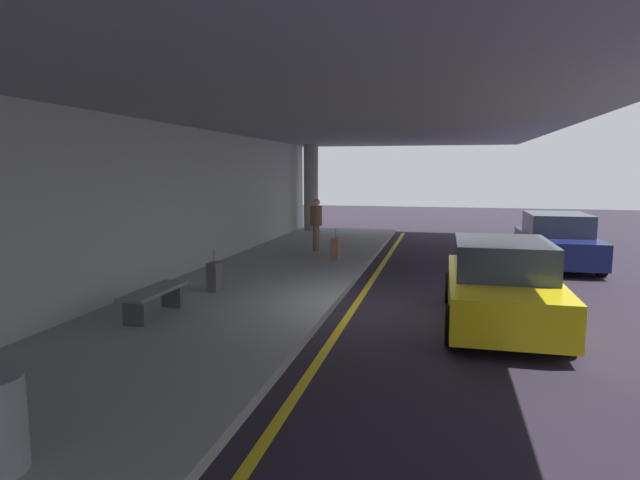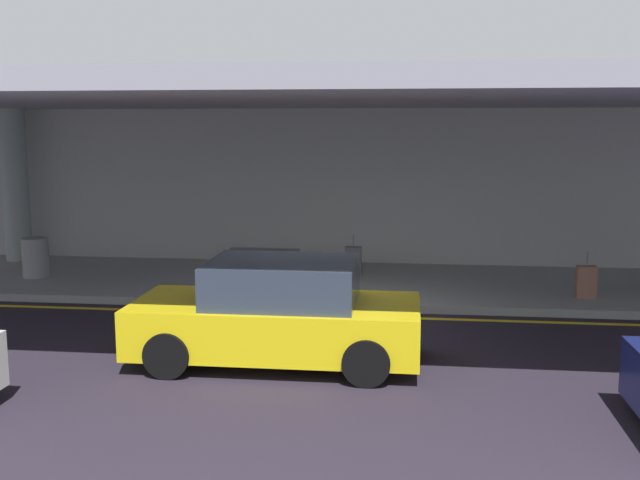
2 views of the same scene
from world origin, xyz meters
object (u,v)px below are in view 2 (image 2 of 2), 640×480
Objects in this scene: support_column_far_left at (15,185)px; car_yellow_taxi at (278,314)px; suitcase_upright_primary at (586,282)px; bench_metal at (263,255)px; suitcase_upright_secondary at (353,261)px; trash_bin_steel at (36,257)px.

car_yellow_taxi is at bearing -41.19° from support_column_far_left.
suitcase_upright_primary is 6.90m from bench_metal.
trash_bin_steel is (-6.82, -1.05, 0.11)m from suitcase_upright_secondary.
suitcase_upright_primary is at bearing -3.30° from trash_bin_steel.
suitcase_upright_secondary is at bearing 8.79° from trash_bin_steel.
support_column_far_left reaches higher than bench_metal.
car_yellow_taxi is 4.56× the size of suitcase_upright_primary.
bench_metal is (-2.06, 0.22, 0.04)m from suitcase_upright_secondary.
car_yellow_taxi reaches higher than bench_metal.
car_yellow_taxi is 2.56× the size of bench_metal.
trash_bin_steel is at bearing -40.68° from car_yellow_taxi.
suitcase_upright_primary is 1.06× the size of trash_bin_steel.
support_column_far_left is 2.28× the size of bench_metal.
suitcase_upright_primary is 0.56× the size of bench_metal.
support_column_far_left is at bearing 126.75° from trash_bin_steel.
suitcase_upright_secondary is 0.56× the size of bench_metal.
bench_metal is at bearing 172.41° from suitcase_upright_primary.
trash_bin_steel is (-11.38, 0.66, 0.11)m from suitcase_upright_primary.
bench_metal is at bearing -80.03° from car_yellow_taxi.
support_column_far_left is 8.42m from suitcase_upright_secondary.
suitcase_upright_primary is 11.40m from trash_bin_steel.
suitcase_upright_secondary is 2.07m from bench_metal.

